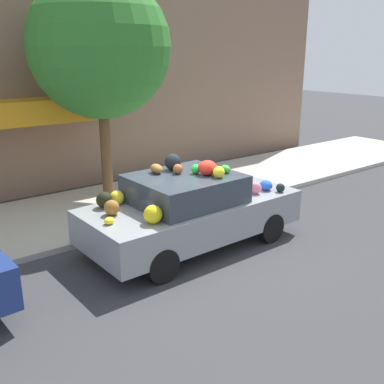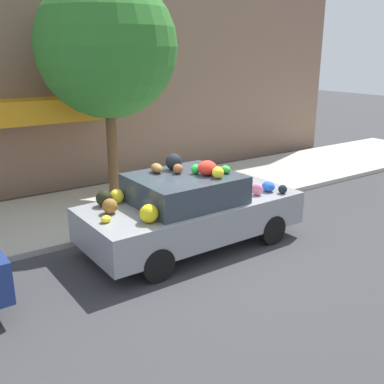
{
  "view_description": "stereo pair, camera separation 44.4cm",
  "coord_description": "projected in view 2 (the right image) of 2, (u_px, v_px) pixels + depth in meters",
  "views": [
    {
      "loc": [
        -4.8,
        -6.29,
        3.52
      ],
      "look_at": [
        0.0,
        -0.06,
        1.05
      ],
      "focal_mm": 42.0,
      "sensor_mm": 36.0,
      "label": 1
    },
    {
      "loc": [
        -4.44,
        -6.55,
        3.52
      ],
      "look_at": [
        0.0,
        -0.06,
        1.05
      ],
      "focal_mm": 42.0,
      "sensor_mm": 36.0,
      "label": 2
    }
  ],
  "objects": [
    {
      "name": "street_tree",
      "position": [
        107.0,
        47.0,
        9.76
      ],
      "size": [
        3.09,
        3.09,
        5.04
      ],
      "color": "brown",
      "rests_on": "sidewalk_curb"
    },
    {
      "name": "building_facade",
      "position": [
        80.0,
        65.0,
        11.48
      ],
      "size": [
        18.0,
        1.2,
        6.47
      ],
      "color": "#846651",
      "rests_on": "ground"
    },
    {
      "name": "fire_hydrant",
      "position": [
        214.0,
        187.0,
        10.61
      ],
      "size": [
        0.2,
        0.2,
        0.7
      ],
      "color": "#B2B2B7",
      "rests_on": "sidewalk_curb"
    },
    {
      "name": "ground_plane",
      "position": [
        190.0,
        243.0,
        8.6
      ],
      "size": [
        60.0,
        60.0,
        0.0
      ],
      "primitive_type": "plane",
      "color": "#38383A"
    },
    {
      "name": "sidewalk_curb",
      "position": [
        127.0,
        203.0,
        10.71
      ],
      "size": [
        24.0,
        3.2,
        0.12
      ],
      "color": "#B2ADA3",
      "rests_on": "ground"
    },
    {
      "name": "art_car",
      "position": [
        190.0,
        209.0,
        8.31
      ],
      "size": [
        4.13,
        1.9,
        1.7
      ],
      "rotation": [
        0.0,
        0.0,
        0.02
      ],
      "color": "gray",
      "rests_on": "ground"
    }
  ]
}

